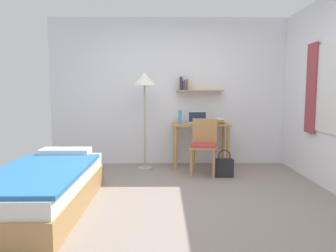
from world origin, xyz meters
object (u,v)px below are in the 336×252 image
Objects in this scene: standing_lamp at (144,84)px; handbag at (224,167)px; laptop at (198,120)px; water_bottle at (180,117)px; desk at (200,133)px; desk_chair at (204,144)px; bed at (44,188)px; book_stack at (218,121)px.

handbag is (1.25, -0.51, -1.29)m from standing_lamp.
laptop is 0.32m from water_bottle.
standing_lamp is at bearing 157.62° from handbag.
desk_chair reaches higher than desk.
desk_chair is at bearing -90.02° from desk.
laptop reaches higher than desk_chair.
desk is at bearing 115.39° from handbag.
desk is 2.28× the size of handbag.
bed is at bearing -143.49° from desk_chair.
desk_chair is at bearing 36.51° from bed.
standing_lamp is at bearing -169.93° from laptop.
handbag is at bearing 30.02° from bed.
desk is at bearing 44.56° from bed.
standing_lamp is at bearing -173.24° from desk.
desk_chair is at bearing -84.87° from laptop.
book_stack is (0.66, -0.01, -0.07)m from water_bottle.
desk_chair is 0.70m from water_bottle.
standing_lamp is at bearing 60.95° from bed.
water_bottle is at bearing 50.04° from bed.
bed is at bearing -139.82° from book_stack.
desk_chair is 2.58× the size of laptop.
standing_lamp is 0.82m from water_bottle.
desk_chair is at bearing -21.12° from standing_lamp.
water_bottle is 1.15m from handbag.
standing_lamp is 6.83× the size of book_stack.
standing_lamp is at bearing 158.88° from desk_chair.
handbag is at bearing -26.27° from desk_chair.
standing_lamp is 1.11m from laptop.
standing_lamp is at bearing -175.81° from book_stack.
desk_chair is 3.69× the size of book_stack.
book_stack is at bearing -3.97° from desk.
standing_lamp reaches higher than laptop.
bed is 2.40m from standing_lamp.
water_bottle is 1.00× the size of book_stack.
handbag is at bearing -90.35° from book_stack.
handbag is (0.65, -0.61, -0.73)m from water_bottle.
desk_chair is 0.54× the size of standing_lamp.
desk is 0.83m from handbag.
book_stack is at bearing -0.50° from water_bottle.
water_bottle is 0.66m from book_stack.
laptop is (1.91, 1.98, 0.58)m from bed.
desk_chair is at bearing 153.73° from handbag.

